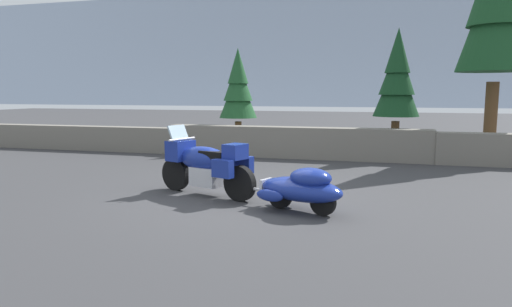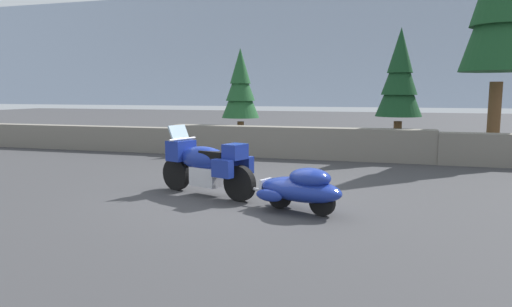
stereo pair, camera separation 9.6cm
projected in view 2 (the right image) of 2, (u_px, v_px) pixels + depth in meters
name	position (u px, v px, depth m)	size (l,w,h in m)	color
ground_plane	(239.00, 197.00, 8.83)	(80.00, 80.00, 0.00)	#38383A
stone_guard_wall	(306.00, 144.00, 13.91)	(24.00, 0.62, 0.94)	slate
distant_ridgeline	(381.00, 64.00, 98.59)	(240.00, 80.00, 16.00)	#99A8BF
touring_motorcycle	(206.00, 164.00, 8.90)	(2.22, 1.21, 1.33)	black
car_shaped_trailer	(301.00, 188.00, 7.66)	(2.19, 1.18, 0.76)	black
pine_tree_secondary	(240.00, 87.00, 15.56)	(1.27, 1.27, 3.45)	brown
pine_tree_far_right	(400.00, 77.00, 13.71)	(1.36, 1.36, 3.88)	brown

